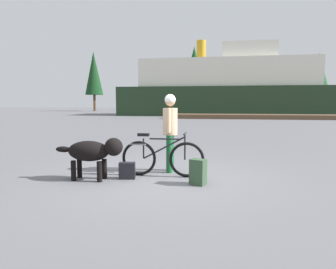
% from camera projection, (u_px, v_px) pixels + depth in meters
% --- Properties ---
extents(ground_plane, '(160.00, 160.00, 0.00)m').
position_uv_depth(ground_plane, '(155.00, 178.00, 6.17)').
color(ground_plane, slate).
extents(bicycle, '(1.74, 0.44, 0.92)m').
position_uv_depth(bicycle, '(162.00, 158.00, 6.26)').
color(bicycle, black).
rests_on(bicycle, ground_plane).
extents(person_cyclist, '(0.32, 0.53, 1.71)m').
position_uv_depth(person_cyclist, '(170.00, 125.00, 6.63)').
color(person_cyclist, '#19592D').
rests_on(person_cyclist, ground_plane).
extents(dog, '(1.40, 0.48, 0.85)m').
position_uv_depth(dog, '(93.00, 151.00, 5.95)').
color(dog, black).
rests_on(dog, ground_plane).
extents(backpack, '(0.34, 0.29, 0.48)m').
position_uv_depth(backpack, '(198.00, 172.00, 5.64)').
color(backpack, '#334C33').
rests_on(backpack, ground_plane).
extents(handbag_pannier, '(0.35, 0.23, 0.33)m').
position_uv_depth(handbag_pannier, '(127.00, 171.00, 6.08)').
color(handbag_pannier, black).
rests_on(handbag_pannier, ground_plane).
extents(dock_pier, '(18.92, 2.95, 0.40)m').
position_uv_depth(dock_pier, '(265.00, 117.00, 28.62)').
color(dock_pier, brown).
rests_on(dock_pier, ground_plane).
extents(ferry_boat, '(25.01, 7.61, 8.93)m').
position_uv_depth(ferry_boat, '(227.00, 89.00, 36.23)').
color(ferry_boat, '#1E331E').
rests_on(ferry_boat, ground_plane).
extents(pine_tree_far_left, '(3.20, 3.20, 10.58)m').
position_uv_depth(pine_tree_far_left, '(94.00, 74.00, 54.16)').
color(pine_tree_far_left, '#4C331E').
rests_on(pine_tree_far_left, ground_plane).
extents(pine_tree_center, '(4.20, 4.20, 10.67)m').
position_uv_depth(pine_tree_center, '(194.00, 71.00, 49.89)').
color(pine_tree_center, '#4C331E').
rests_on(pine_tree_center, ground_plane).
extents(pine_tree_far_right, '(3.58, 3.58, 9.42)m').
position_uv_depth(pine_tree_far_right, '(318.00, 73.00, 48.58)').
color(pine_tree_far_right, '#4C331E').
rests_on(pine_tree_far_right, ground_plane).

